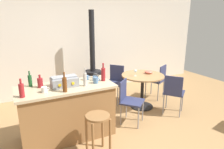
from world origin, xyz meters
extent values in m
plane|color=#A37A4C|center=(0.00, 0.00, 0.00)|extent=(8.80, 8.80, 0.00)
cube|color=beige|center=(0.00, 2.40, 1.35)|extent=(8.00, 0.10, 2.70)
cube|color=olive|center=(-0.86, 0.25, 0.43)|extent=(1.49, 0.65, 0.87)
cube|color=tan|center=(-0.86, 0.25, 0.89)|extent=(1.55, 0.71, 0.04)
cylinder|color=olive|center=(-0.46, -0.30, 0.31)|extent=(0.04, 0.04, 0.61)
cylinder|color=olive|center=(-0.73, -0.30, 0.31)|extent=(0.04, 0.04, 0.61)
cylinder|color=olive|center=(-0.73, -0.56, 0.31)|extent=(0.04, 0.04, 0.61)
cylinder|color=olive|center=(-0.46, -0.56, 0.31)|extent=(0.04, 0.04, 0.61)
cylinder|color=olive|center=(-0.59, -0.43, 0.63)|extent=(0.35, 0.35, 0.03)
cylinder|color=black|center=(0.95, 0.67, 0.01)|extent=(0.52, 0.52, 0.02)
cylinder|color=black|center=(0.95, 0.67, 0.37)|extent=(0.07, 0.07, 0.73)
cylinder|color=#A37A4C|center=(0.95, 0.67, 0.75)|extent=(0.94, 0.94, 0.03)
cube|color=navy|center=(0.51, 1.20, 0.48)|extent=(0.56, 0.56, 0.03)
cube|color=navy|center=(0.65, 1.32, 0.68)|extent=(0.25, 0.29, 0.40)
cylinder|color=gray|center=(0.75, 1.18, 0.23)|extent=(0.02, 0.02, 0.46)
cylinder|color=gray|center=(0.53, 1.44, 0.23)|extent=(0.02, 0.02, 0.46)
cylinder|color=gray|center=(0.27, 1.22, 0.23)|extent=(0.02, 0.02, 0.46)
cylinder|color=gray|center=(0.49, 0.96, 0.23)|extent=(0.02, 0.02, 0.46)
cube|color=navy|center=(0.35, 0.14, 0.45)|extent=(0.56, 0.56, 0.03)
cube|color=navy|center=(0.23, 0.28, 0.65)|extent=(0.29, 0.26, 0.40)
cylinder|color=gray|center=(0.37, 0.38, 0.22)|extent=(0.02, 0.02, 0.43)
cylinder|color=gray|center=(0.11, 0.15, 0.22)|extent=(0.02, 0.02, 0.43)
cylinder|color=gray|center=(0.34, -0.10, 0.22)|extent=(0.02, 0.02, 0.43)
cylinder|color=gray|center=(0.59, 0.12, 0.22)|extent=(0.02, 0.02, 0.43)
cube|color=navy|center=(1.38, 0.11, 0.46)|extent=(0.56, 0.56, 0.03)
cube|color=navy|center=(1.23, 0.00, 0.66)|extent=(0.24, 0.30, 0.40)
cylinder|color=gray|center=(1.14, 0.15, 0.22)|extent=(0.02, 0.02, 0.45)
cylinder|color=gray|center=(1.35, -0.12, 0.22)|extent=(0.02, 0.02, 0.45)
cylinder|color=gray|center=(1.62, 0.08, 0.22)|extent=(0.02, 0.02, 0.45)
cylinder|color=gray|center=(1.41, 0.35, 0.22)|extent=(0.02, 0.02, 0.45)
cube|color=navy|center=(1.57, 0.99, 0.46)|extent=(0.54, 0.54, 0.03)
cube|color=navy|center=(1.66, 0.82, 0.66)|extent=(0.33, 0.19, 0.40)
cylinder|color=gray|center=(1.50, 0.76, 0.22)|extent=(0.02, 0.02, 0.45)
cylinder|color=gray|center=(1.80, 0.91, 0.22)|extent=(0.02, 0.02, 0.45)
cylinder|color=gray|center=(1.64, 1.22, 0.22)|extent=(0.02, 0.02, 0.45)
cylinder|color=gray|center=(1.34, 1.06, 0.22)|extent=(0.02, 0.02, 0.45)
cylinder|color=black|center=(0.22, 1.82, 0.03)|extent=(0.37, 0.37, 0.06)
cylinder|color=black|center=(0.22, 1.82, 0.36)|extent=(0.44, 0.44, 0.61)
cube|color=#2D2826|center=(0.22, 1.60, 0.36)|extent=(0.20, 0.02, 0.20)
cylinder|color=black|center=(0.22, 1.82, 1.42)|extent=(0.13, 0.13, 1.50)
cube|color=gray|center=(-0.88, 0.26, 0.98)|extent=(0.42, 0.27, 0.15)
cube|color=gray|center=(-0.88, 0.26, 1.07)|extent=(0.40, 0.16, 0.02)
cube|color=yellow|center=(-0.98, 0.12, 0.98)|extent=(0.04, 0.01, 0.04)
cube|color=yellow|center=(-0.77, 0.12, 0.98)|extent=(0.04, 0.01, 0.04)
cylinder|color=maroon|center=(-1.24, 0.38, 0.98)|extent=(0.08, 0.08, 0.15)
cylinder|color=maroon|center=(-1.24, 0.38, 1.09)|extent=(0.03, 0.03, 0.06)
cylinder|color=maroon|center=(-1.52, 0.06, 1.01)|extent=(0.07, 0.07, 0.20)
cylinder|color=maroon|center=(-1.52, 0.06, 1.14)|extent=(0.03, 0.03, 0.08)
cylinder|color=#603314|center=(-0.93, 0.01, 1.02)|extent=(0.07, 0.07, 0.22)
cylinder|color=#603314|center=(-0.93, 0.01, 1.17)|extent=(0.03, 0.03, 0.09)
cylinder|color=#194C23|center=(-1.37, 0.50, 1.00)|extent=(0.06, 0.06, 0.18)
cylinder|color=#194C23|center=(-1.37, 0.50, 1.13)|extent=(0.02, 0.02, 0.07)
cylinder|color=#B7B2AD|center=(-0.58, 0.12, 1.02)|extent=(0.06, 0.06, 0.22)
cylinder|color=#B7B2AD|center=(-0.58, 0.12, 1.17)|extent=(0.02, 0.02, 0.09)
cylinder|color=maroon|center=(-0.19, 0.25, 1.02)|extent=(0.07, 0.07, 0.23)
cylinder|color=maroon|center=(-0.19, 0.25, 1.18)|extent=(0.03, 0.03, 0.09)
cylinder|color=#4C7099|center=(-0.37, 0.18, 0.96)|extent=(0.09, 0.09, 0.10)
torus|color=#4C7099|center=(-0.31, 0.18, 0.97)|extent=(0.05, 0.01, 0.05)
cylinder|color=#383838|center=(-0.25, 0.47, 0.95)|extent=(0.07, 0.07, 0.08)
torus|color=#383838|center=(-0.20, 0.47, 0.95)|extent=(0.05, 0.01, 0.05)
cylinder|color=white|center=(-1.22, 0.11, 0.95)|extent=(0.08, 0.08, 0.09)
torus|color=white|center=(-1.16, 0.11, 0.96)|extent=(0.05, 0.01, 0.05)
cylinder|color=#4C7099|center=(-0.32, 0.33, 0.95)|extent=(0.07, 0.07, 0.08)
torus|color=#4C7099|center=(-0.28, 0.33, 0.96)|extent=(0.05, 0.01, 0.05)
cylinder|color=#4C7099|center=(-0.45, 0.43, 0.95)|extent=(0.09, 0.09, 0.08)
torus|color=#4C7099|center=(-0.39, 0.43, 0.95)|extent=(0.05, 0.01, 0.05)
cylinder|color=silver|center=(0.76, 0.67, 0.77)|extent=(0.06, 0.06, 0.00)
cylinder|color=silver|center=(0.76, 0.67, 0.81)|extent=(0.01, 0.01, 0.08)
ellipsoid|color=silver|center=(0.76, 0.67, 0.88)|extent=(0.07, 0.07, 0.06)
ellipsoid|color=#DB6651|center=(1.13, 0.70, 0.80)|extent=(0.18, 0.18, 0.07)
camera|label=1|loc=(-1.58, -2.85, 1.98)|focal=32.27mm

